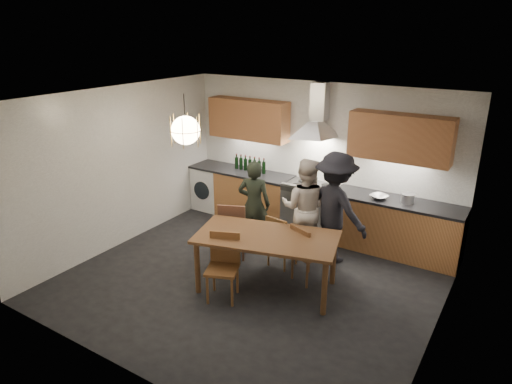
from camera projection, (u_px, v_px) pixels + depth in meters
The scene contains 17 objects.
ground at pixel (251, 280), 6.60m from camera, with size 5.00×5.00×0.00m, color black.
room_shell at pixel (250, 167), 6.01m from camera, with size 5.02×4.52×2.61m.
counter_run at pixel (312, 209), 7.98m from camera, with size 5.00×0.62×0.90m.
range_stove at pixel (311, 209), 8.00m from camera, with size 0.90×0.60×0.92m.
wall_fixtures at pixel (317, 127), 7.60m from camera, with size 4.30×0.54×1.10m.
pendant_lamp at pixel (186, 130), 6.30m from camera, with size 0.43×0.43×0.70m.
dining_table at pixel (267, 242), 6.17m from camera, with size 2.08×1.40×0.80m.
chair_back_left at pixel (233, 227), 7.05m from camera, with size 0.55×0.55×0.93m.
chair_back_mid at pixel (280, 238), 6.80m from camera, with size 0.42×0.42×0.83m.
chair_back_right at pixel (304, 250), 6.39m from camera, with size 0.51×0.51×0.87m.
chair_front at pixel (224, 261), 6.06m from camera, with size 0.53×0.53×0.90m.
person_left at pixel (254, 204), 7.40m from camera, with size 0.53×0.35×1.47m, color black.
person_mid at pixel (305, 208), 7.09m from camera, with size 0.77×0.60×1.59m, color beige.
person_right at pixel (335, 208), 6.89m from camera, with size 1.12×0.65×1.74m, color black.
mixing_bowl at pixel (379, 197), 7.16m from camera, with size 0.27×0.27×0.07m, color silver.
stock_pot at pixel (408, 198), 6.99m from camera, with size 0.20×0.20×0.14m, color silver.
wine_bottles at pixel (250, 164), 8.51m from camera, with size 0.67×0.07×0.28m.
Camera 1 is at (3.12, -4.85, 3.45)m, focal length 32.00 mm.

